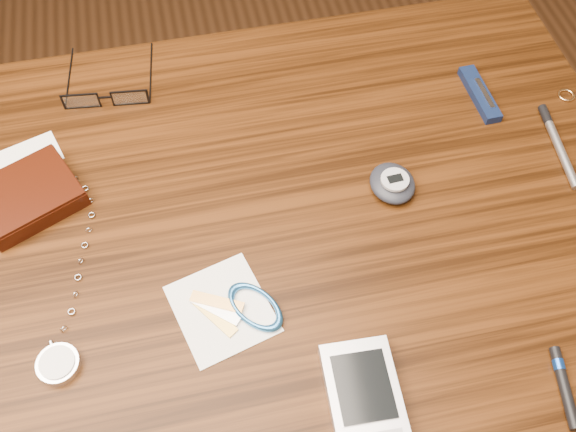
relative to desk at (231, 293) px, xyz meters
name	(u,v)px	position (x,y,z in m)	size (l,w,h in m)	color
desk	(231,293)	(0.00, 0.00, 0.00)	(1.00, 0.70, 0.75)	#341908
wallet_and_card	(28,195)	(-0.21, 0.11, 0.11)	(0.14, 0.17, 0.02)	black
eyeglasses	(106,96)	(-0.11, 0.25, 0.11)	(0.12, 0.12, 0.02)	black
gold_ring	(566,95)	(0.47, 0.14, 0.10)	(0.02, 0.02, 0.00)	#E9B472
pocket_watch	(59,357)	(-0.18, -0.09, 0.11)	(0.06, 0.27, 0.01)	silver
pda_phone	(366,406)	(0.10, -0.20, 0.11)	(0.07, 0.13, 0.02)	silver
pedometer	(392,183)	(0.20, 0.04, 0.11)	(0.05, 0.06, 0.02)	black
notepad_keys	(239,308)	(0.01, -0.07, 0.11)	(0.13, 0.12, 0.01)	white
pocket_knife	(480,94)	(0.36, 0.16, 0.11)	(0.02, 0.09, 0.01)	#0C1833
silver_pen	(556,139)	(0.42, 0.07, 0.11)	(0.02, 0.13, 0.01)	#ACADB1
black_blue_pen	(564,384)	(0.30, -0.22, 0.11)	(0.03, 0.08, 0.01)	black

